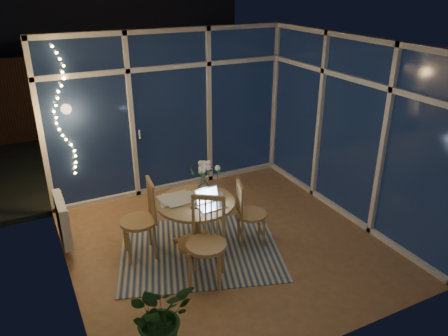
% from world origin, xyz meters
% --- Properties ---
extents(floor, '(4.00, 4.00, 0.00)m').
position_xyz_m(floor, '(0.00, 0.00, 0.00)').
color(floor, brown).
rests_on(floor, ground).
extents(ceiling, '(4.00, 4.00, 0.00)m').
position_xyz_m(ceiling, '(0.00, 0.00, 2.60)').
color(ceiling, silver).
rests_on(ceiling, wall_back).
extents(wall_back, '(4.00, 0.04, 2.60)m').
position_xyz_m(wall_back, '(0.00, 2.00, 1.30)').
color(wall_back, silver).
rests_on(wall_back, floor).
extents(wall_front, '(4.00, 0.04, 2.60)m').
position_xyz_m(wall_front, '(0.00, -2.00, 1.30)').
color(wall_front, silver).
rests_on(wall_front, floor).
extents(wall_left, '(0.04, 4.00, 2.60)m').
position_xyz_m(wall_left, '(-2.00, 0.00, 1.30)').
color(wall_left, silver).
rests_on(wall_left, floor).
extents(wall_right, '(0.04, 4.00, 2.60)m').
position_xyz_m(wall_right, '(2.00, 0.00, 1.30)').
color(wall_right, silver).
rests_on(wall_right, floor).
extents(window_wall_back, '(4.00, 0.10, 2.60)m').
position_xyz_m(window_wall_back, '(0.00, 1.96, 1.30)').
color(window_wall_back, white).
rests_on(window_wall_back, floor).
extents(window_wall_right, '(0.10, 4.00, 2.60)m').
position_xyz_m(window_wall_right, '(1.96, 0.00, 1.30)').
color(window_wall_right, white).
rests_on(window_wall_right, floor).
extents(radiator, '(0.10, 0.70, 0.58)m').
position_xyz_m(radiator, '(-1.94, 0.90, 0.40)').
color(radiator, silver).
rests_on(radiator, wall_left).
extents(fairy_lights, '(0.24, 0.10, 1.85)m').
position_xyz_m(fairy_lights, '(-1.65, 1.88, 1.52)').
color(fairy_lights, '#F3BC61').
rests_on(fairy_lights, window_wall_back).
extents(garden_patio, '(12.00, 6.00, 0.10)m').
position_xyz_m(garden_patio, '(0.50, 5.00, -0.06)').
color(garden_patio, black).
rests_on(garden_patio, ground).
extents(garden_fence, '(11.00, 0.08, 1.80)m').
position_xyz_m(garden_fence, '(0.00, 5.50, 0.90)').
color(garden_fence, '#372314').
rests_on(garden_fence, ground).
extents(neighbour_roof, '(7.00, 3.00, 2.20)m').
position_xyz_m(neighbour_roof, '(0.30, 8.50, 2.20)').
color(neighbour_roof, '#34383F').
rests_on(neighbour_roof, ground).
extents(garden_shrubs, '(0.90, 0.90, 0.90)m').
position_xyz_m(garden_shrubs, '(-0.80, 3.40, 0.45)').
color(garden_shrubs, black).
rests_on(garden_shrubs, ground).
extents(rug, '(2.46, 2.20, 0.01)m').
position_xyz_m(rug, '(-0.39, -0.00, 0.01)').
color(rug, beige).
rests_on(rug, floor).
extents(dining_table, '(1.26, 1.26, 0.68)m').
position_xyz_m(dining_table, '(-0.39, 0.10, 0.34)').
color(dining_table, olive).
rests_on(dining_table, floor).
extents(chair_left, '(0.53, 0.53, 1.03)m').
position_xyz_m(chair_left, '(-1.11, 0.26, 0.52)').
color(chair_left, olive).
rests_on(chair_left, floor).
extents(chair_right, '(0.53, 0.53, 0.91)m').
position_xyz_m(chair_right, '(0.30, -0.13, 0.45)').
color(chair_right, olive).
rests_on(chair_right, floor).
extents(chair_front, '(0.68, 0.68, 1.05)m').
position_xyz_m(chair_front, '(-0.57, -0.61, 0.53)').
color(chair_front, olive).
rests_on(chair_front, floor).
extents(laptop, '(0.34, 0.30, 0.24)m').
position_xyz_m(laptop, '(-0.28, -0.13, 0.80)').
color(laptop, silver).
rests_on(laptop, dining_table).
extents(flower_vase, '(0.26, 0.26, 0.21)m').
position_xyz_m(flower_vase, '(-0.20, 0.25, 0.79)').
color(flower_vase, silver).
rests_on(flower_vase, dining_table).
extents(bowl, '(0.19, 0.19, 0.04)m').
position_xyz_m(bowl, '(-0.09, 0.08, 0.70)').
color(bowl, white).
rests_on(bowl, dining_table).
extents(newspapers, '(0.45, 0.36, 0.02)m').
position_xyz_m(newspapers, '(-0.56, 0.24, 0.69)').
color(newspapers, white).
rests_on(newspapers, dining_table).
extents(phone, '(0.12, 0.09, 0.01)m').
position_xyz_m(phone, '(-0.46, -0.06, 0.69)').
color(phone, black).
rests_on(phone, dining_table).
extents(potted_plant, '(0.65, 0.61, 0.76)m').
position_xyz_m(potted_plant, '(-1.41, -1.44, 0.38)').
color(potted_plant, '#19461B').
rests_on(potted_plant, floor).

